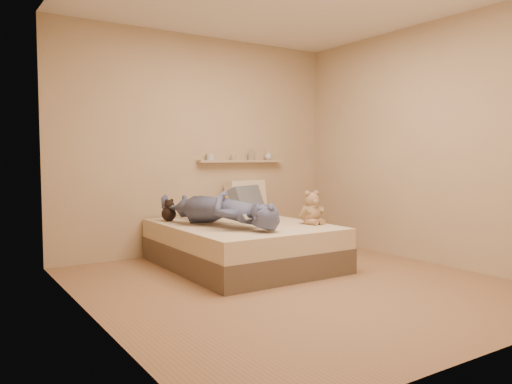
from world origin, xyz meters
TOP-DOWN VIEW (x-y plane):
  - room at (0.00, 0.00)m, footprint 3.80×3.80m
  - bed at (0.00, 0.93)m, footprint 1.50×1.90m
  - game_console at (-0.23, 0.39)m, footprint 0.16×0.08m
  - teddy_bear at (0.60, 0.51)m, footprint 0.29×0.28m
  - dark_plush at (-0.57, 1.52)m, footprint 0.16×0.16m
  - pillow_cream at (0.58, 1.76)m, footprint 0.58×0.31m
  - pillow_grey at (0.50, 1.62)m, footprint 0.56×0.44m
  - person at (-0.29, 0.89)m, footprint 0.89×1.59m
  - wall_shelf at (0.55, 1.84)m, footprint 1.20×0.12m
  - shelf_bottles at (0.63, 1.84)m, footprint 0.95×0.10m

SIDE VIEW (x-z plane):
  - bed at x=0.00m, z-range 0.00..0.45m
  - dark_plush at x=-0.57m, z-range 0.43..0.68m
  - game_console at x=-0.23m, z-range 0.56..0.62m
  - teddy_bear at x=0.60m, z-range 0.42..0.77m
  - pillow_grey at x=0.50m, z-range 0.44..0.80m
  - person at x=-0.29m, z-range 0.45..0.81m
  - pillow_cream at x=0.58m, z-range 0.44..0.86m
  - wall_shelf at x=0.55m, z-range 1.09..1.11m
  - shelf_bottles at x=0.63m, z-range 1.09..1.25m
  - room at x=0.00m, z-range -0.60..3.20m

